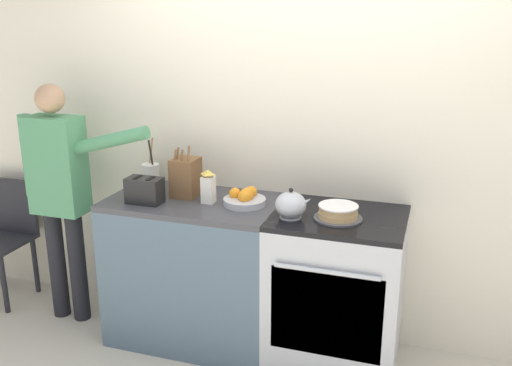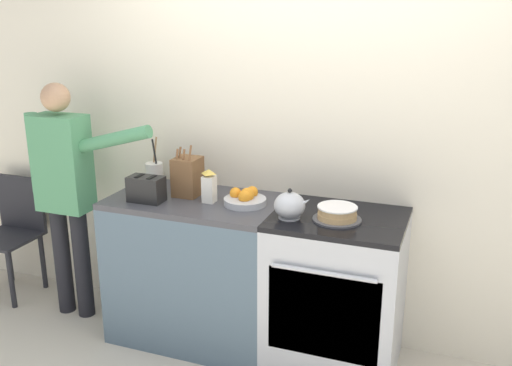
% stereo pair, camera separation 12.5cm
% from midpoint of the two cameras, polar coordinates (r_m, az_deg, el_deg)
% --- Properties ---
extents(wall_back, '(8.00, 0.04, 2.60)m').
position_cam_midpoint_polar(wall_back, '(3.41, 6.58, 4.97)').
color(wall_back, silver).
rests_on(wall_back, ground_plane).
extents(counter_cabinet, '(1.02, 0.60, 0.92)m').
position_cam_midpoint_polar(counter_cabinet, '(3.59, -4.91, -8.54)').
color(counter_cabinet, '#4C6070').
rests_on(counter_cabinet, ground_plane).
extents(stove_range, '(0.73, 0.63, 0.92)m').
position_cam_midpoint_polar(stove_range, '(3.34, 9.02, -10.76)').
color(stove_range, '#B7BABF').
rests_on(stove_range, ground_plane).
extents(layer_cake, '(0.26, 0.26, 0.08)m').
position_cam_midpoint_polar(layer_cake, '(3.09, 9.27, -3.06)').
color(layer_cake, '#4C4C51').
rests_on(layer_cake, stove_range).
extents(tea_kettle, '(0.21, 0.17, 0.17)m').
position_cam_midpoint_polar(tea_kettle, '(3.08, 4.58, -2.28)').
color(tea_kettle, '#B7BABF').
rests_on(tea_kettle, stove_range).
extents(knife_block, '(0.15, 0.17, 0.32)m').
position_cam_midpoint_polar(knife_block, '(3.46, -5.83, 0.66)').
color(knife_block, brown).
rests_on(knife_block, counter_cabinet).
extents(utensil_crock, '(0.11, 0.11, 0.30)m').
position_cam_midpoint_polar(utensil_crock, '(3.73, -9.18, 1.04)').
color(utensil_crock, silver).
rests_on(utensil_crock, counter_cabinet).
extents(fruit_bowl, '(0.25, 0.25, 0.10)m').
position_cam_midpoint_polar(fruit_bowl, '(3.30, -0.01, -1.57)').
color(fruit_bowl, '#B7BABF').
rests_on(fruit_bowl, counter_cabinet).
extents(toaster, '(0.22, 0.12, 0.15)m').
position_cam_midpoint_polar(toaster, '(3.39, -9.89, -0.60)').
color(toaster, black).
rests_on(toaster, counter_cabinet).
extents(milk_carton, '(0.07, 0.07, 0.20)m').
position_cam_midpoint_polar(milk_carton, '(3.32, -3.64, -0.36)').
color(milk_carton, white).
rests_on(milk_carton, counter_cabinet).
extents(person_baker, '(0.91, 0.20, 1.57)m').
position_cam_midpoint_polar(person_baker, '(3.84, -17.65, 0.05)').
color(person_baker, black).
rests_on(person_baker, ground_plane).
extents(dining_chair, '(0.40, 0.40, 0.85)m').
position_cam_midpoint_polar(dining_chair, '(4.48, -22.31, -4.12)').
color(dining_chair, '#232328').
rests_on(dining_chair, ground_plane).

